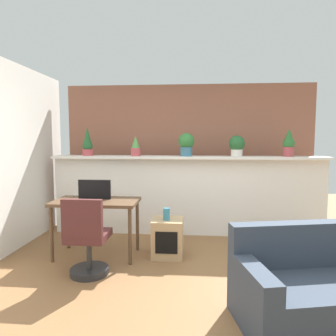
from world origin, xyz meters
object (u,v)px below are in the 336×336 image
Objects in this scene: desk at (96,207)px; tv_monitor at (95,189)px; potted_plant_1 at (136,147)px; potted_plant_2 at (186,144)px; office_chair at (87,243)px; side_cube_shelf at (168,238)px; couch at (329,290)px; potted_plant_0 at (88,143)px; vase_on_shelf at (167,214)px; potted_plant_3 at (237,145)px; potted_plant_4 at (289,143)px.

desk is 2.53× the size of tv_monitor.
desk is at bearing -109.77° from potted_plant_1.
potted_plant_2 is at bearing 40.36° from desk.
tv_monitor is at bearing 117.63° from desk.
tv_monitor reaches higher than office_chair.
potted_plant_1 reaches higher than side_cube_shelf.
potted_plant_1 reaches higher than tv_monitor.
office_chair is at bearing 163.80° from couch.
desk reaches higher than side_cube_shelf.
potted_plant_0 is at bearing 114.11° from desk.
potted_plant_0 reaches higher than vase_on_shelf.
office_chair is at bearing -79.44° from tv_monitor.
couch is (2.42, -1.29, -0.38)m from desk.
office_chair is 1.07m from vase_on_shelf.
potted_plant_0 is at bearing 179.58° from potted_plant_2.
potted_plant_1 reaches higher than vase_on_shelf.
office_chair reaches higher than desk.
potted_plant_0 is at bearing 108.34° from office_chair.
desk is 6.95× the size of vase_on_shelf.
tv_monitor reaches higher than desk.
potted_plant_0 is 1.36m from desk.
potted_plant_2 is 0.40× the size of office_chair.
potted_plant_3 is (1.60, 0.05, 0.02)m from potted_plant_1.
tv_monitor is at bearing 150.93° from couch.
potted_plant_0 reaches higher than office_chair.
tv_monitor is 1.02m from vase_on_shelf.
potted_plant_1 is at bearing 66.32° from tv_monitor.
potted_plant_3 reaches higher than tv_monitor.
office_chair is 1.82× the size of side_cube_shelf.
tv_monitor is 2.88m from couch.
vase_on_shelf is at bearing -106.14° from side_cube_shelf.
office_chair is at bearing -123.86° from potted_plant_2.
vase_on_shelf is (1.37, -0.98, -0.90)m from potted_plant_0.
potted_plant_4 reaches higher than desk.
potted_plant_2 is 1.34m from vase_on_shelf.
potted_plant_1 is at bearing 70.23° from desk.
potted_plant_1 is 0.19× the size of couch.
office_chair is 0.54× the size of couch.
potted_plant_2 is at bearing 56.14° from office_chair.
side_cube_shelf is (-0.22, -0.93, -1.23)m from potted_plant_2.
desk is at bearing -139.64° from potted_plant_2.
vase_on_shelf is at bearing 1.13° from desk.
potted_plant_2 is 2.31× the size of vase_on_shelf.
potted_plant_4 reaches higher than couch.
office_chair is (0.13, -0.69, -0.49)m from tv_monitor.
potted_plant_0 is at bearing 141.46° from couch.
potted_plant_0 is 2.39m from potted_plant_3.
side_cube_shelf is (0.94, 0.06, -0.42)m from desk.
potted_plant_1 is 1.60m from potted_plant_3.
potted_plant_1 is 1.91m from office_chair.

